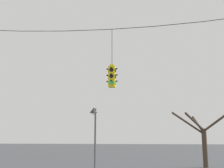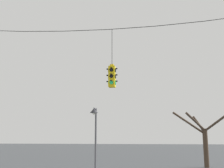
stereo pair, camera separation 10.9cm
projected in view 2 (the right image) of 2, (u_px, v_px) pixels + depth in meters
The scene contains 4 objects.
span_wire at pixel (130, 25), 15.13m from camera, with size 17.77×0.03×0.54m.
traffic_light_near_right_pole at pixel (112, 76), 14.77m from camera, with size 0.58×0.58×3.22m.
street_lamp at pixel (95, 122), 18.22m from camera, with size 0.51×0.87×4.16m.
bare_tree at pixel (203, 138), 21.44m from camera, with size 4.02×2.12×4.30m.
Camera 2 is at (1.58, -14.42, 2.17)m, focal length 45.00 mm.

